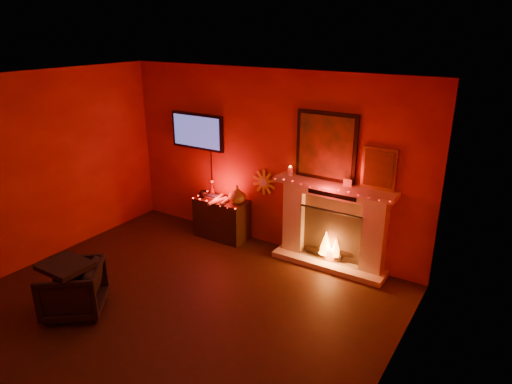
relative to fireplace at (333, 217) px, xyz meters
The scene contains 6 objects.
room 2.72m from the fireplace, 115.53° to the right, with size 5.00×5.00×5.00m.
fireplace is the anchor object (origin of this frame).
tv 2.61m from the fireplace, behind, with size 1.00×0.07×1.24m.
sunburst_clock 1.23m from the fireplace, behind, with size 0.40×0.03×0.40m.
console_table 1.87m from the fireplace, behind, with size 0.86×0.55×0.93m.
armchair 3.50m from the fireplace, 127.36° to the right, with size 0.67×0.69×0.62m, color black.
Camera 1 is at (3.38, -3.16, 3.26)m, focal length 32.00 mm.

